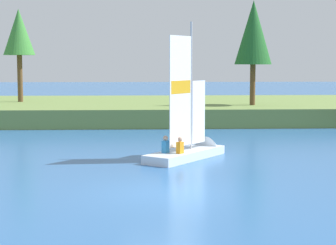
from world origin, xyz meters
TOP-DOWN VIEW (x-y plane):
  - ground_plane at (0.00, 0.00)m, footprint 200.00×200.00m
  - shore_bank at (0.00, 24.73)m, footprint 80.00×15.15m
  - shoreline_tree_midleft at (-9.26, 24.77)m, footprint 2.21×2.21m
  - shoreline_tree_centre at (6.67, 20.81)m, footprint 2.42×2.42m
  - sailboat at (1.63, 7.00)m, footprint 3.93×4.61m

SIDE VIEW (x-z plane):
  - ground_plane at x=0.00m, z-range 0.00..0.00m
  - sailboat at x=1.63m, z-range -2.62..3.43m
  - shore_bank at x=0.00m, z-range 0.00..1.16m
  - shoreline_tree_centre at x=6.67m, z-range 2.45..9.27m
  - shoreline_tree_midleft at x=-9.26m, z-range 2.73..9.29m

